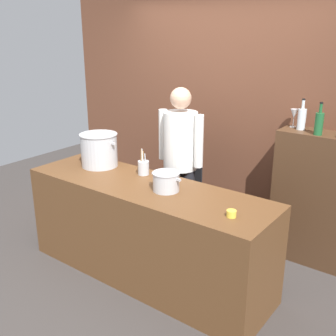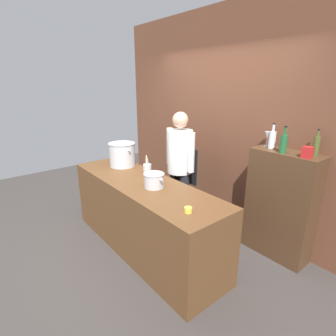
{
  "view_description": "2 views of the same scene",
  "coord_description": "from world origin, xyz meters",
  "px_view_note": "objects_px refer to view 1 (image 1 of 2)",
  "views": [
    {
      "loc": [
        2.16,
        -2.54,
        2.21
      ],
      "look_at": [
        0.01,
        0.3,
        0.98
      ],
      "focal_mm": 43.89,
      "sensor_mm": 36.0,
      "label": 1
    },
    {
      "loc": [
        2.47,
        -1.61,
        2.04
      ],
      "look_at": [
        0.1,
        0.3,
        1.04
      ],
      "focal_mm": 28.38,
      "sensor_mm": 36.0,
      "label": 2
    }
  ],
  "objects_px": {
    "stockpot_small": "(166,181)",
    "utensil_crock": "(143,167)",
    "wine_glass_wide": "(294,114)",
    "stockpot_large": "(99,150)",
    "butter_jar": "(231,214)",
    "chef": "(180,156)",
    "wine_bottle_green": "(319,123)",
    "wine_bottle_clear": "(302,118)"
  },
  "relations": [
    {
      "from": "utensil_crock",
      "to": "wine_bottle_clear",
      "type": "height_order",
      "value": "wine_bottle_clear"
    },
    {
      "from": "stockpot_large",
      "to": "stockpot_small",
      "type": "height_order",
      "value": "stockpot_large"
    },
    {
      "from": "stockpot_large",
      "to": "butter_jar",
      "type": "xyz_separation_m",
      "value": [
        1.61,
        -0.24,
        -0.14
      ]
    },
    {
      "from": "stockpot_small",
      "to": "wine_bottle_clear",
      "type": "relative_size",
      "value": 1.02
    },
    {
      "from": "stockpot_large",
      "to": "wine_bottle_clear",
      "type": "distance_m",
      "value": 1.95
    },
    {
      "from": "stockpot_large",
      "to": "utensil_crock",
      "type": "xyz_separation_m",
      "value": [
        0.51,
        0.07,
        -0.09
      ]
    },
    {
      "from": "chef",
      "to": "wine_glass_wide",
      "type": "relative_size",
      "value": 9.53
    },
    {
      "from": "butter_jar",
      "to": "wine_glass_wide",
      "type": "bearing_deg",
      "value": 94.3
    },
    {
      "from": "utensil_crock",
      "to": "wine_glass_wide",
      "type": "relative_size",
      "value": 1.41
    },
    {
      "from": "stockpot_small",
      "to": "wine_bottle_clear",
      "type": "height_order",
      "value": "wine_bottle_clear"
    },
    {
      "from": "utensil_crock",
      "to": "wine_bottle_clear",
      "type": "relative_size",
      "value": 0.85
    },
    {
      "from": "chef",
      "to": "wine_bottle_green",
      "type": "height_order",
      "value": "chef"
    },
    {
      "from": "stockpot_small",
      "to": "utensil_crock",
      "type": "bearing_deg",
      "value": 155.01
    },
    {
      "from": "utensil_crock",
      "to": "wine_glass_wide",
      "type": "bearing_deg",
      "value": 46.83
    },
    {
      "from": "utensil_crock",
      "to": "wine_bottle_clear",
      "type": "distance_m",
      "value": 1.54
    },
    {
      "from": "butter_jar",
      "to": "wine_glass_wide",
      "type": "height_order",
      "value": "wine_glass_wide"
    },
    {
      "from": "stockpot_small",
      "to": "chef",
      "type": "bearing_deg",
      "value": 116.39
    },
    {
      "from": "stockpot_large",
      "to": "wine_bottle_green",
      "type": "bearing_deg",
      "value": 28.25
    },
    {
      "from": "chef",
      "to": "butter_jar",
      "type": "height_order",
      "value": "chef"
    },
    {
      "from": "chef",
      "to": "wine_glass_wide",
      "type": "distance_m",
      "value": 1.17
    },
    {
      "from": "stockpot_small",
      "to": "utensil_crock",
      "type": "distance_m",
      "value": 0.45
    },
    {
      "from": "butter_jar",
      "to": "wine_bottle_green",
      "type": "xyz_separation_m",
      "value": [
        0.19,
        1.21,
        0.48
      ]
    },
    {
      "from": "wine_glass_wide",
      "to": "utensil_crock",
      "type": "bearing_deg",
      "value": -133.17
    },
    {
      "from": "stockpot_large",
      "to": "wine_bottle_green",
      "type": "xyz_separation_m",
      "value": [
        1.79,
        0.96,
        0.34
      ]
    },
    {
      "from": "chef",
      "to": "stockpot_small",
      "type": "relative_size",
      "value": 5.62
    },
    {
      "from": "stockpot_small",
      "to": "wine_glass_wide",
      "type": "distance_m",
      "value": 1.45
    },
    {
      "from": "stockpot_small",
      "to": "utensil_crock",
      "type": "height_order",
      "value": "utensil_crock"
    },
    {
      "from": "butter_jar",
      "to": "chef",
      "type": "bearing_deg",
      "value": 141.77
    },
    {
      "from": "wine_bottle_green",
      "to": "stockpot_small",
      "type": "bearing_deg",
      "value": -128.69
    },
    {
      "from": "wine_bottle_green",
      "to": "wine_bottle_clear",
      "type": "bearing_deg",
      "value": 151.58
    },
    {
      "from": "stockpot_small",
      "to": "wine_bottle_clear",
      "type": "distance_m",
      "value": 1.44
    },
    {
      "from": "wine_glass_wide",
      "to": "chef",
      "type": "bearing_deg",
      "value": -148.87
    },
    {
      "from": "stockpot_large",
      "to": "wine_bottle_clear",
      "type": "relative_size",
      "value": 1.47
    },
    {
      "from": "chef",
      "to": "utensil_crock",
      "type": "height_order",
      "value": "chef"
    },
    {
      "from": "butter_jar",
      "to": "wine_glass_wide",
      "type": "distance_m",
      "value": 1.46
    },
    {
      "from": "wine_bottle_green",
      "to": "wine_glass_wide",
      "type": "height_order",
      "value": "wine_bottle_green"
    },
    {
      "from": "stockpot_small",
      "to": "wine_bottle_green",
      "type": "distance_m",
      "value": 1.46
    },
    {
      "from": "chef",
      "to": "wine_bottle_green",
      "type": "distance_m",
      "value": 1.35
    },
    {
      "from": "butter_jar",
      "to": "wine_bottle_green",
      "type": "bearing_deg",
      "value": 81.24
    },
    {
      "from": "chef",
      "to": "stockpot_large",
      "type": "height_order",
      "value": "chef"
    },
    {
      "from": "wine_glass_wide",
      "to": "stockpot_large",
      "type": "bearing_deg",
      "value": -143.2
    },
    {
      "from": "stockpot_small",
      "to": "wine_bottle_green",
      "type": "bearing_deg",
      "value": 51.31
    }
  ]
}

